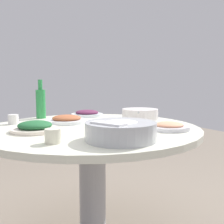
{
  "coord_description": "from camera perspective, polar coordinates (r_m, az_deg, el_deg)",
  "views": [
    {
      "loc": [
        -0.62,
        -1.31,
        0.99
      ],
      "look_at": [
        0.09,
        -0.07,
        0.83
      ],
      "focal_mm": 41.32,
      "sensor_mm": 36.0,
      "label": 1
    }
  ],
  "objects": [
    {
      "name": "dish_shrimp",
      "position": [
        1.4,
        12.53,
        -3.13
      ],
      "size": [
        0.22,
        0.22,
        0.04
      ],
      "color": "silver",
      "rests_on": "round_dining_table"
    },
    {
      "name": "dish_greens",
      "position": [
        1.36,
        -16.67,
        -3.24
      ],
      "size": [
        0.24,
        0.24,
        0.06
      ],
      "color": "silver",
      "rests_on": "round_dining_table"
    },
    {
      "name": "round_dining_table",
      "position": [
        1.5,
        -4.39,
        -8.92
      ],
      "size": [
        1.2,
        1.2,
        0.74
      ],
      "color": "#99999E",
      "rests_on": "ground"
    },
    {
      "name": "dish_eggplant",
      "position": [
        1.94,
        -5.55,
        -0.34
      ],
      "size": [
        0.24,
        0.24,
        0.05
      ],
      "color": "silver",
      "rests_on": "round_dining_table"
    },
    {
      "name": "soup_bowl",
      "position": [
        1.76,
        6.22,
        -0.55
      ],
      "size": [
        0.24,
        0.24,
        0.07
      ],
      "color": "silver",
      "rests_on": "round_dining_table"
    },
    {
      "name": "tea_cup_near",
      "position": [
        1.65,
        -21.0,
        -1.52
      ],
      "size": [
        0.06,
        0.06,
        0.06
      ],
      "primitive_type": "cylinder",
      "color": "white",
      "rests_on": "round_dining_table"
    },
    {
      "name": "rice_bowl",
      "position": [
        1.1,
        1.92,
        -4.15
      ],
      "size": [
        0.31,
        0.31,
        0.09
      ],
      "color": "#B2B5BA",
      "rests_on": "round_dining_table"
    },
    {
      "name": "tea_cup_far",
      "position": [
        1.08,
        -12.95,
        -5.2
      ],
      "size": [
        0.07,
        0.07,
        0.06
      ],
      "primitive_type": "cylinder",
      "color": "beige",
      "rests_on": "round_dining_table"
    },
    {
      "name": "dish_stirfry",
      "position": [
        1.62,
        -10.01,
        -1.67
      ],
      "size": [
        0.25,
        0.25,
        0.05
      ],
      "color": "white",
      "rests_on": "round_dining_table"
    },
    {
      "name": "green_bottle",
      "position": [
        1.87,
        -15.49,
        1.99
      ],
      "size": [
        0.07,
        0.07,
        0.27
      ],
      "color": "#2C8E45",
      "rests_on": "round_dining_table"
    }
  ]
}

